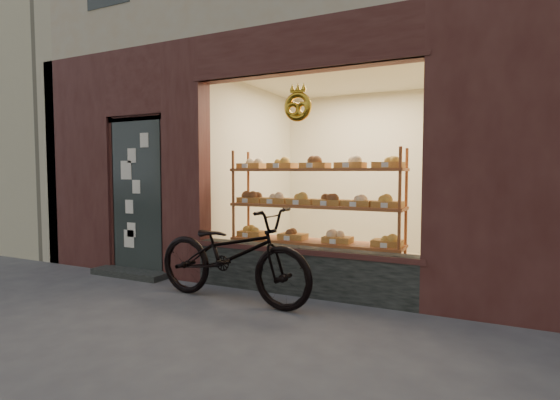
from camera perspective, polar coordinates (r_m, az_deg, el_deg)
The scene contains 4 objects.
ground at distance 3.76m, azimuth -17.95°, elevation -18.70°, with size 90.00×90.00×0.00m, color #3E3E42.
neighbor_left at distance 14.78m, azimuth -30.67°, elevation 15.19°, with size 12.00×7.00×9.00m, color #B9B094.
display_shelf at distance 5.44m, azimuth 4.57°, elevation -1.95°, with size 2.20×0.45×1.70m.
bicycle at distance 4.85m, azimuth -6.33°, elevation -7.05°, with size 0.69×1.99×1.04m, color black.
Camera 1 is at (2.45, -2.48, 1.42)m, focal length 28.00 mm.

